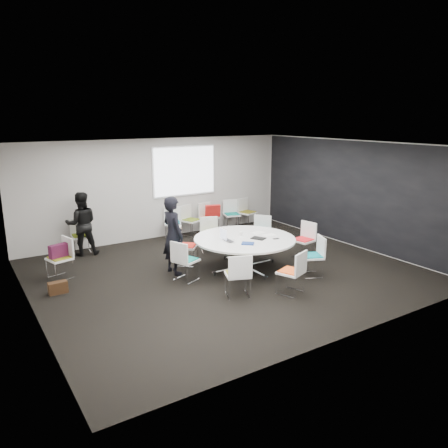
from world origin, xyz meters
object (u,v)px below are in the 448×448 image
person_main (173,235)px  maroon_bag (59,251)px  chair_ring_a (303,247)px  chair_ring_c (210,241)px  chair_spare_left (61,266)px  person_back (82,224)px  chair_back_d (232,220)px  chair_back_a (173,229)px  chair_back_b (191,226)px  cup (241,234)px  brown_bag (58,288)px  chair_ring_f (238,283)px  chair_back_e (247,218)px  laptop (230,240)px  chair_ring_d (187,253)px  conference_table (245,246)px  chair_person_back (81,242)px  chair_ring_g (291,280)px  chair_ring_e (186,268)px  chair_ring_b (260,239)px  chair_ring_h (312,264)px  chair_back_c (209,223)px

person_main → maroon_bag: person_main is taller
chair_ring_a → chair_ring_c: same height
chair_spare_left → person_back: bearing=-46.0°
chair_back_d → chair_back_a: bearing=17.2°
chair_back_b → person_back: person_back is taller
chair_back_b → chair_back_d: same height
cup → brown_bag: size_ratio=0.25×
chair_ring_f → chair_spare_left: same height
chair_back_e → laptop: 4.23m
person_main → brown_bag: size_ratio=4.81×
chair_ring_a → person_main: (-3.15, 0.74, 0.59)m
chair_back_a → chair_ring_d: bearing=95.0°
chair_ring_d → person_back: 2.81m
chair_back_d → cup: size_ratio=9.78×
brown_bag → person_main: bearing=-4.1°
conference_table → brown_bag: bearing=168.6°
chair_ring_c → chair_person_back: (-2.81, 1.67, 0.00)m
chair_ring_g → chair_ring_e: bearing=108.2°
chair_ring_b → chair_ring_g: 2.92m
chair_ring_b → cup: (-1.15, -0.77, 0.50)m
chair_spare_left → chair_ring_f: bearing=-151.9°
chair_back_b → chair_spare_left: same height
conference_table → maroon_bag: (-3.68, 1.61, 0.07)m
chair_spare_left → maroon_bag: size_ratio=2.20×
chair_ring_h → chair_back_e: bearing=5.8°
chair_back_d → chair_ring_e: bearing=61.3°
chair_spare_left → chair_person_back: bearing=-43.3°
chair_back_e → cup: size_ratio=9.78×
chair_ring_d → chair_ring_g: (0.92, -2.63, 0.00)m
chair_ring_e → laptop: 1.16m
chair_ring_h → chair_back_a: size_ratio=1.00×
brown_bag → conference_table: bearing=-11.4°
chair_ring_d → chair_spare_left: (-2.69, 0.66, 0.00)m
chair_spare_left → person_main: size_ratio=0.51×
chair_ring_a → chair_ring_d: bearing=58.0°
chair_ring_g → person_main: 2.76m
chair_back_e → chair_ring_a: bearing=64.7°
chair_back_b → maroon_bag: bearing=0.3°
chair_ring_b → chair_ring_h: (-0.21, -2.13, 0.00)m
chair_back_a → chair_back_d: (2.01, 0.00, 0.00)m
chair_back_b → chair_ring_b: bearing=90.1°
chair_ring_b → chair_spare_left: (-4.86, 0.64, 0.00)m
chair_back_a → cup: (0.29, -2.98, 0.50)m
person_back → chair_back_d: bearing=-165.5°
laptop → chair_ring_f: bearing=157.1°
chair_ring_e → cup: (1.51, 0.14, 0.50)m
chair_back_c → chair_back_d: size_ratio=1.00×
chair_ring_h → chair_ring_g: bearing=139.4°
chair_ring_g → chair_spare_left: size_ratio=1.00×
maroon_bag → chair_ring_c: bearing=-1.4°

